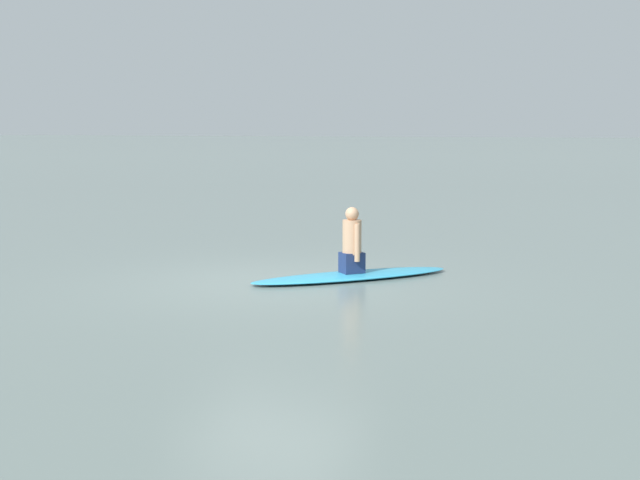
% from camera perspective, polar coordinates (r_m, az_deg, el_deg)
% --- Properties ---
extents(ground_plane, '(400.00, 400.00, 0.00)m').
position_cam_1_polar(ground_plane, '(12.13, -3.27, -2.87)').
color(ground_plane, slate).
extents(surfboard, '(2.55, 2.88, 0.09)m').
position_cam_1_polar(surfboard, '(12.43, 2.15, -2.40)').
color(surfboard, '#339EC6').
rests_on(surfboard, ground).
extents(person_paddler, '(0.40, 0.41, 0.96)m').
position_cam_1_polar(person_paddler, '(12.36, 2.16, -0.21)').
color(person_paddler, navy).
rests_on(person_paddler, surfboard).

